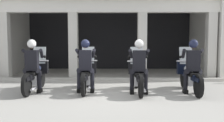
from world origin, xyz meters
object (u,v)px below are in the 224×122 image
Objects in this scene: police_officer_center_right at (139,62)px; police_officer_far_right at (193,62)px; police_officer_center_left at (86,61)px; motorcycle_far_right at (190,75)px; motorcycle_center_left at (87,74)px; motorcycle_far_left at (36,75)px; motorcycle_center_right at (138,75)px; police_officer_far_left at (32,61)px.

police_officer_center_right is 1.57m from police_officer_far_right.
motorcycle_far_right is (3.14, 0.13, -0.44)m from police_officer_center_left.
motorcycle_center_left is 0.52m from police_officer_center_left.
police_officer_center_left is (-0.00, -0.28, 0.44)m from motorcycle_center_left.
police_officer_center_left is 3.14m from police_officer_far_right.
police_officer_far_right reaches higher than motorcycle_far_right.
police_officer_center_right is at bearing -11.49° from motorcycle_center_left.
police_officer_center_right is (3.14, -0.41, 0.44)m from motorcycle_far_left.
motorcycle_center_right is (1.57, 0.09, -0.44)m from police_officer_center_left.
police_officer_center_left is 1.58m from police_officer_center_right.
police_officer_center_right is at bearing -88.92° from motorcycle_center_right.
police_officer_far_right is at bearing -2.56° from motorcycle_center_left.
police_officer_far_left is 1.00× the size of police_officer_center_left.
motorcycle_center_right is at bearing -7.35° from motorcycle_far_left.
motorcycle_center_right is 1.29× the size of police_officer_far_right.
police_officer_far_left is 0.78× the size of motorcycle_far_right.
motorcycle_center_left is at bearing 164.42° from police_officer_center_right.
motorcycle_far_left is at bearing 173.90° from police_officer_center_right.
motorcycle_center_right is at bearing 91.08° from police_officer_center_right.
police_officer_far_right is at bearing -6.14° from police_officer_far_left.
police_officer_far_left is at bearing -161.98° from motorcycle_center_left.
police_officer_far_right is (4.71, -0.09, 0.00)m from police_officer_far_left.
police_officer_center_left is 1.00× the size of police_officer_center_right.
motorcycle_far_left is 4.71m from motorcycle_far_right.
motorcycle_center_right is 1.29× the size of police_officer_center_right.
police_officer_far_right is at bearing -7.61° from motorcycle_center_right.
police_officer_far_left is 4.73m from motorcycle_far_right.
motorcycle_far_left is at bearing -178.79° from police_officer_far_right.
police_officer_far_left is at bearing -175.79° from motorcycle_center_right.
police_officer_far_left is 0.78× the size of motorcycle_center_left.
police_officer_center_left reaches higher than motorcycle_far_right.
motorcycle_far_left is 1.29× the size of police_officer_far_left.
motorcycle_far_right is 1.29× the size of police_officer_far_right.
motorcycle_far_left is 1.29× the size of police_officer_center_left.
motorcycle_far_right is at bearing 2.57° from motorcycle_center_left.
police_officer_far_left is 1.00× the size of police_officer_far_right.
motorcycle_center_right is (3.14, 0.16, -0.44)m from police_officer_far_left.
police_officer_center_left is at bearing -2.60° from police_officer_far_left.
police_officer_far_left and police_officer_center_right have the same top height.
motorcycle_center_left is at bearing 174.32° from motorcycle_center_right.
police_officer_center_left and police_officer_center_right have the same top height.
motorcycle_center_right is at bearing 8.72° from police_officer_center_left.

